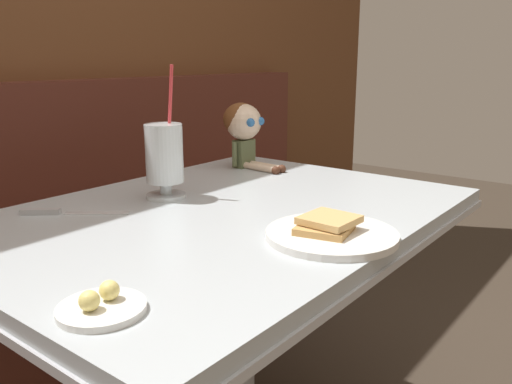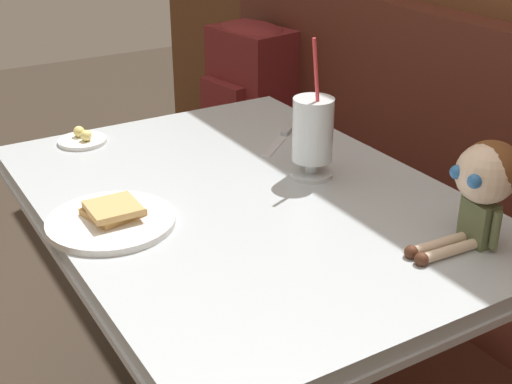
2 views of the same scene
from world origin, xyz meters
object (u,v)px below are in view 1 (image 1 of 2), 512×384
at_px(toast_plate, 331,233).
at_px(seated_doll, 244,126).
at_px(milkshake_glass, 164,158).
at_px(butter_saucer, 101,306).
at_px(butter_knife, 56,212).

bearing_deg(toast_plate, seated_doll, 53.17).
height_order(milkshake_glass, butter_saucer, milkshake_glass).
height_order(toast_plate, seated_doll, seated_doll).
bearing_deg(butter_saucer, milkshake_glass, 39.25).
distance_m(toast_plate, milkshake_glass, 0.47).
bearing_deg(butter_knife, toast_plate, -67.11).
distance_m(milkshake_glass, butter_saucer, 0.60).
bearing_deg(seated_doll, toast_plate, -126.83).
distance_m(milkshake_glass, seated_doll, 0.42).
bearing_deg(toast_plate, butter_saucer, 168.52).
height_order(milkshake_glass, seated_doll, milkshake_glass).
relative_size(milkshake_glass, butter_saucer, 2.63).
bearing_deg(toast_plate, milkshake_glass, 88.87).
bearing_deg(seated_doll, butter_knife, -179.88).
xyz_separation_m(toast_plate, seated_doll, (0.41, 0.55, 0.12)).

